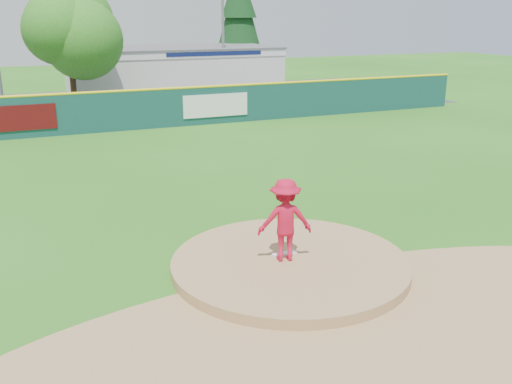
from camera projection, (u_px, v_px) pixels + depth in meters
name	position (u px, v px, depth m)	size (l,w,h in m)	color
ground	(290.00, 269.00, 13.25)	(120.00, 120.00, 0.00)	#286B19
pitchers_mound	(290.00, 269.00, 13.25)	(5.50, 5.50, 0.50)	#9E774C
pitching_rubber	(284.00, 253.00, 13.43)	(0.60, 0.15, 0.04)	white
infield_dirt_arc	(362.00, 332.00, 10.62)	(15.40, 15.40, 0.01)	#9E774C
parking_lot	(104.00, 105.00, 36.93)	(44.00, 16.00, 0.02)	#38383A
pitcher	(285.00, 220.00, 12.89)	(1.24, 0.71, 1.92)	red
van	(74.00, 104.00, 33.18)	(2.03, 4.40, 1.22)	white
pool_building_grp	(173.00, 69.00, 43.07)	(15.20, 8.20, 3.31)	silver
fence_banners	(122.00, 111.00, 28.50)	(13.50, 0.04, 1.20)	#530B0D
outfield_fence	(131.00, 109.00, 28.71)	(40.00, 0.14, 2.07)	#133F3E
deciduous_tree	(68.00, 34.00, 33.06)	(5.60, 5.60, 7.36)	#382314
conifer_tree	(239.00, 15.00, 48.05)	(4.40, 4.40, 9.50)	#382314
light_pole_right	(223.00, 16.00, 40.41)	(1.75, 0.25, 10.00)	gray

